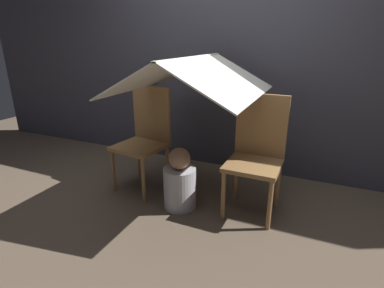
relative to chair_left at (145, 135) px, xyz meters
name	(u,v)px	position (x,y,z in m)	size (l,w,h in m)	color
ground_plane	(184,208)	(0.54, -0.27, -0.54)	(8.80, 8.80, 0.00)	brown
wall_back	(226,56)	(0.54, 0.81, 0.71)	(7.00, 0.05, 2.50)	#3D3D47
chair_left	(145,135)	(0.00, 0.00, 0.00)	(0.49, 0.49, 1.00)	olive
chair_right	(257,151)	(1.10, 0.00, 0.00)	(0.44, 0.44, 1.00)	olive
sheet_canopy	(192,75)	(0.54, -0.09, 0.61)	(1.11, 1.20, 0.30)	silver
person_front	(180,183)	(0.49, -0.25, -0.30)	(0.29, 0.29, 0.56)	#B2B2B7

